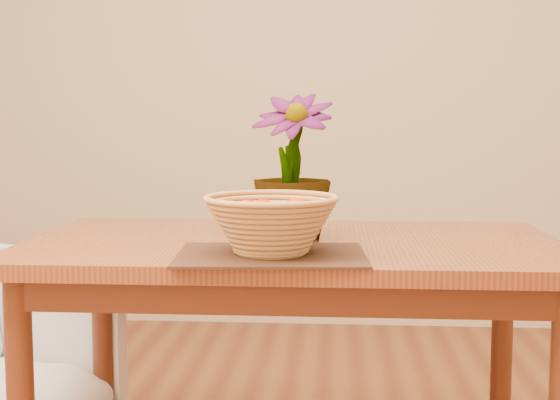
{
  "coord_description": "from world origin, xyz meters",
  "views": [
    {
      "loc": [
        0.11,
        -1.73,
        1.07
      ],
      "look_at": [
        -0.02,
        0.11,
        0.88
      ],
      "focal_mm": 50.0,
      "sensor_mm": 36.0,
      "label": 1
    }
  ],
  "objects": [
    {
      "name": "placemat",
      "position": [
        -0.04,
        0.05,
        0.75
      ],
      "size": [
        0.46,
        0.35,
        0.01
      ],
      "primitive_type": "cube",
      "rotation": [
        0.0,
        0.0,
        0.06
      ],
      "color": "#371F14",
      "rests_on": "table"
    },
    {
      "name": "wicker_basket",
      "position": [
        -0.04,
        0.05,
        0.82
      ],
      "size": [
        0.31,
        0.31,
        0.13
      ],
      "color": "#AC7A47",
      "rests_on": "placemat"
    },
    {
      "name": "potted_plant",
      "position": [
        -0.01,
        0.32,
        0.94
      ],
      "size": [
        0.25,
        0.25,
        0.39
      ],
      "primitive_type": "imported",
      "rotation": [
        0.0,
        0.0,
        -0.17
      ],
      "color": "#174012",
      "rests_on": "table"
    },
    {
      "name": "orange_pile",
      "position": [
        -0.04,
        0.05,
        0.84
      ],
      "size": [
        0.19,
        0.18,
        0.07
      ],
      "rotation": [
        0.0,
        0.0,
        -0.18
      ],
      "color": "red",
      "rests_on": "wicker_basket"
    },
    {
      "name": "wall_back",
      "position": [
        0.0,
        2.25,
        1.35
      ],
      "size": [
        4.0,
        0.02,
        2.7
      ],
      "primitive_type": "cube",
      "color": "beige",
      "rests_on": "floor"
    },
    {
      "name": "table",
      "position": [
        0.0,
        0.3,
        0.66
      ],
      "size": [
        1.4,
        0.8,
        0.75
      ],
      "color": "brown",
      "rests_on": "floor"
    }
  ]
}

